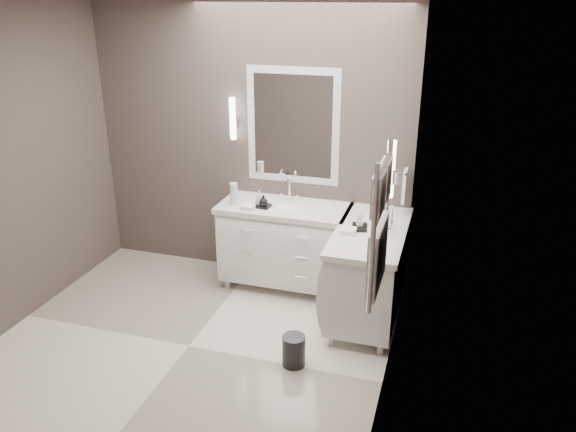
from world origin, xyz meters
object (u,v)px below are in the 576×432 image
(vanity_right, at_px, (369,268))
(towel_ladder, at_px, (379,232))
(vanity_back, at_px, (285,241))
(waste_bin, at_px, (294,350))

(vanity_right, bearing_deg, towel_ladder, -80.16)
(vanity_back, relative_size, vanity_right, 1.00)
(towel_ladder, xyz_separation_m, waste_bin, (-0.65, 0.42, -1.27))
(vanity_back, bearing_deg, waste_bin, -69.49)
(vanity_right, distance_m, towel_ladder, 1.60)
(vanity_back, relative_size, waste_bin, 4.87)
(towel_ladder, relative_size, waste_bin, 3.54)
(vanity_back, relative_size, towel_ladder, 1.38)
(vanity_back, height_order, waste_bin, vanity_back)
(vanity_right, relative_size, towel_ladder, 1.38)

